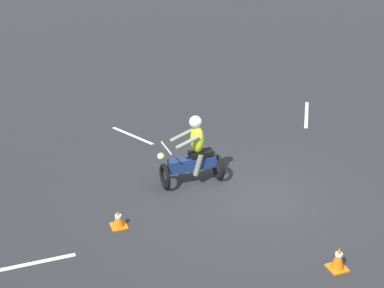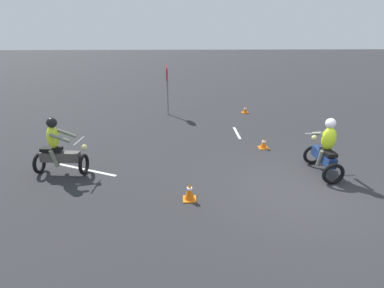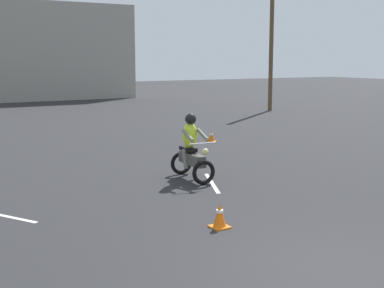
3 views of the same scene
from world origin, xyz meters
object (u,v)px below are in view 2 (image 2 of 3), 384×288
object	(u,v)px
stop_sign	(167,81)
traffic_cone_near_left	(264,144)
motorcycle_rider_background	(58,150)
traffic_cone_mid_center	(245,110)
traffic_cone_mid_left	(190,192)
motorcycle_rider_foreground	(325,150)

from	to	relation	value
stop_sign	traffic_cone_near_left	world-z (taller)	stop_sign
motorcycle_rider_background	traffic_cone_mid_center	world-z (taller)	motorcycle_rider_background
stop_sign	traffic_cone_mid_left	world-z (taller)	stop_sign
motorcycle_rider_foreground	traffic_cone_mid_center	size ratio (longest dim) A/B	5.19
motorcycle_rider_foreground	motorcycle_rider_background	world-z (taller)	same
motorcycle_rider_foreground	traffic_cone_mid_left	distance (m)	4.07
motorcycle_rider_background	traffic_cone_near_left	xyz separation A→B (m)	(1.73, -6.31, -0.55)
traffic_cone_near_left	traffic_cone_mid_left	world-z (taller)	traffic_cone_mid_left
motorcycle_rider_foreground	traffic_cone_mid_left	size ratio (longest dim) A/B	3.64
traffic_cone_near_left	traffic_cone_mid_center	xyz separation A→B (m)	(4.78, -0.33, -0.02)
motorcycle_rider_background	traffic_cone_near_left	size ratio (longest dim) A/B	4.63
motorcycle_rider_background	traffic_cone_mid_center	xyz separation A→B (m)	(6.51, -6.64, -0.57)
stop_sign	traffic_cone_mid_center	bearing A→B (deg)	-87.73
traffic_cone_near_left	traffic_cone_mid_center	world-z (taller)	traffic_cone_near_left
traffic_cone_near_left	traffic_cone_mid_center	distance (m)	4.79
stop_sign	motorcycle_rider_foreground	bearing A→B (deg)	-145.00
motorcycle_rider_foreground	traffic_cone_mid_left	world-z (taller)	motorcycle_rider_foreground
motorcycle_rider_background	stop_sign	distance (m)	7.01
motorcycle_rider_foreground	traffic_cone_mid_center	xyz separation A→B (m)	(6.81, 0.83, -0.57)
stop_sign	traffic_cone_mid_left	xyz separation A→B (m)	(-7.93, -0.83, -1.41)
stop_sign	traffic_cone_mid_center	distance (m)	4.11
traffic_cone_mid_center	motorcycle_rider_background	bearing A→B (deg)	134.44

